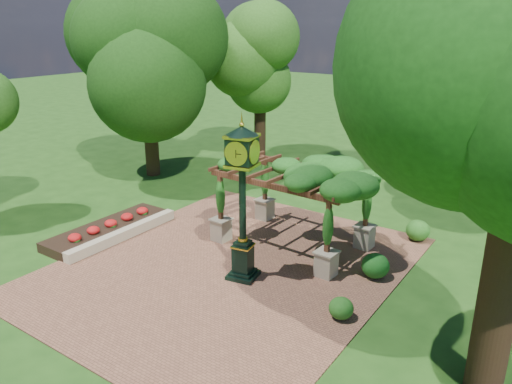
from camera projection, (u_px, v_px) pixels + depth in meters
The scene contains 13 objects.
ground at pixel (211, 279), 15.75m from camera, with size 120.00×120.00×0.00m, color #1E4714.
brick_plaza at pixel (230, 266), 16.52m from camera, with size 10.00×12.00×0.04m, color brown.
border_wall at pixel (124, 234), 18.54m from camera, with size 0.35×5.00×0.40m, color #C6B793.
flower_bed at pixel (108, 229), 19.03m from camera, with size 1.50×5.00×0.36m, color red.
pedestal_clock at pixel (242, 190), 14.85m from camera, with size 1.14×1.14×4.94m.
pergola at pixel (293, 174), 17.32m from camera, with size 5.34×3.54×3.25m.
sundial at pixel (331, 185), 23.54m from camera, with size 0.61×0.61×0.89m.
shrub_front at pixel (341, 308), 13.51m from camera, with size 0.68×0.68×0.61m, color #235B1A.
shrub_mid at pixel (375, 266), 15.66m from camera, with size 0.87×0.87×0.79m, color #185517.
shrub_back at pixel (418, 230), 18.33m from camera, with size 0.86×0.86×0.77m, color #27601B.
tree_west_near at pixel (146, 60), 24.59m from camera, with size 5.19×5.19×8.55m.
tree_west_far at pixel (260, 61), 27.79m from camera, with size 3.93×3.93×8.21m.
tree_north at pixel (444, 68), 21.84m from camera, with size 4.02×4.02×8.42m.
Camera 1 is at (9.12, -10.72, 7.71)m, focal length 35.00 mm.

